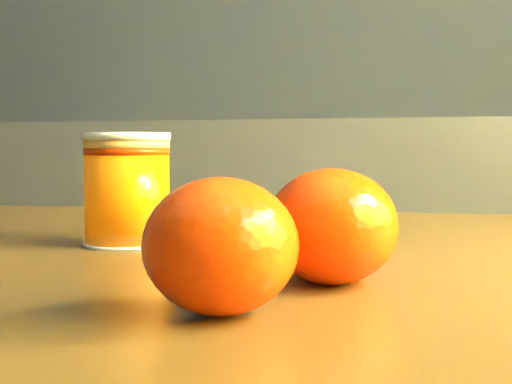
% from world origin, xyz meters
% --- Properties ---
extents(kitchen_counter, '(3.15, 0.60, 0.90)m').
position_xyz_m(kitchen_counter, '(0.00, 1.45, 0.45)').
color(kitchen_counter, '#4C4D52').
rests_on(kitchen_counter, ground).
extents(juice_glass, '(0.07, 0.07, 0.09)m').
position_xyz_m(juice_glass, '(0.65, 0.09, 0.81)').
color(juice_glass, orange).
rests_on(juice_glass, table).
extents(orange_front, '(0.08, 0.08, 0.07)m').
position_xyz_m(orange_front, '(0.83, -0.01, 0.79)').
color(orange_front, '#FF3B05').
rests_on(orange_front, table).
extents(orange_back, '(0.07, 0.07, 0.06)m').
position_xyz_m(orange_back, '(0.82, 0.04, 0.79)').
color(orange_back, '#FF3B05').
rests_on(orange_back, table).
extents(orange_extra, '(0.09, 0.09, 0.06)m').
position_xyz_m(orange_extra, '(0.80, -0.10, 0.79)').
color(orange_extra, '#FF3B05').
rests_on(orange_extra, table).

